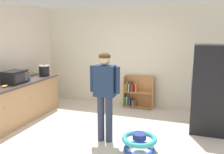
{
  "coord_description": "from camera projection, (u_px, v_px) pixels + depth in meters",
  "views": [
    {
      "loc": [
        1.52,
        -4.04,
        2.03
      ],
      "look_at": [
        -0.06,
        0.6,
        1.1
      ],
      "focal_mm": 38.58,
      "sensor_mm": 36.0,
      "label": 1
    }
  ],
  "objects": [
    {
      "name": "crock_pot",
      "position": [
        44.0,
        71.0,
        6.2
      ],
      "size": [
        0.27,
        0.27,
        0.3
      ],
      "color": "black",
      "rests_on": "kitchen_counter"
    },
    {
      "name": "banana_bunch",
      "position": [
        5.0,
        86.0,
        4.93
      ],
      "size": [
        0.12,
        0.16,
        0.04
      ],
      "color": "yellow",
      "rests_on": "kitchen_counter"
    },
    {
      "name": "ground_plane",
      "position": [
        105.0,
        139.0,
        4.61
      ],
      "size": [
        12.0,
        12.0,
        0.0
      ],
      "primitive_type": "plane",
      "color": "beige",
      "rests_on": "ground"
    },
    {
      "name": "standing_person",
      "position": [
        105.0,
        89.0,
        4.36
      ],
      "size": [
        0.57,
        0.22,
        1.66
      ],
      "color": "#323950",
      "rests_on": "ground"
    },
    {
      "name": "back_wall",
      "position": [
        135.0,
        57.0,
        6.53
      ],
      "size": [
        5.2,
        0.06,
        2.7
      ],
      "primitive_type": "cube",
      "color": "silver",
      "rests_on": "ground"
    },
    {
      "name": "microwave",
      "position": [
        15.0,
        77.0,
        5.3
      ],
      "size": [
        0.37,
        0.48,
        0.28
      ],
      "color": "black",
      "rests_on": "kitchen_counter"
    },
    {
      "name": "kitchen_counter",
      "position": [
        20.0,
        101.0,
        5.51
      ],
      "size": [
        0.65,
        2.35,
        0.9
      ],
      "color": "tan",
      "rests_on": "ground"
    },
    {
      "name": "bookshelf",
      "position": [
        137.0,
        94.0,
        6.5
      ],
      "size": [
        0.8,
        0.28,
        0.85
      ],
      "color": "tan",
      "rests_on": "ground"
    },
    {
      "name": "blue_cup",
      "position": [
        29.0,
        79.0,
        5.57
      ],
      "size": [
        0.08,
        0.08,
        0.09
      ],
      "primitive_type": "cylinder",
      "color": "blue",
      "rests_on": "kitchen_counter"
    },
    {
      "name": "refrigerator",
      "position": [
        210.0,
        89.0,
        4.84
      ],
      "size": [
        0.73,
        0.68,
        1.78
      ],
      "color": "black",
      "rests_on": "ground"
    },
    {
      "name": "amber_bottle",
      "position": [
        28.0,
        75.0,
        5.76
      ],
      "size": [
        0.07,
        0.07,
        0.25
      ],
      "color": "#9E661E",
      "rests_on": "kitchen_counter"
    },
    {
      "name": "left_side_wall",
      "position": [
        16.0,
        59.0,
        5.94
      ],
      "size": [
        0.06,
        2.99,
        2.7
      ],
      "primitive_type": "cube",
      "color": "silver",
      "rests_on": "ground"
    },
    {
      "name": "baby_walker",
      "position": [
        139.0,
        142.0,
        4.12
      ],
      "size": [
        0.6,
        0.6,
        0.32
      ],
      "color": "blue",
      "rests_on": "ground"
    }
  ]
}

